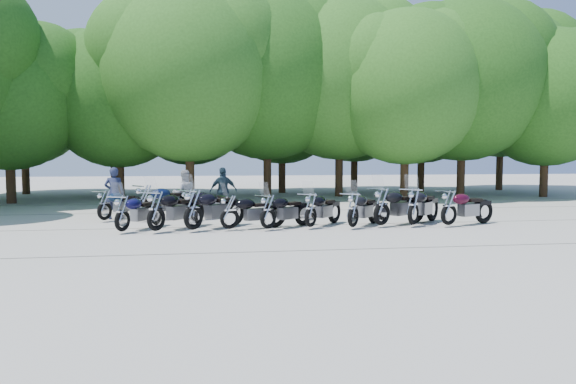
{
  "coord_description": "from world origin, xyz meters",
  "views": [
    {
      "loc": [
        -2.4,
        -15.0,
        2.27
      ],
      "look_at": [
        0.0,
        1.5,
        1.1
      ],
      "focal_mm": 32.0,
      "sensor_mm": 36.0,
      "label": 1
    }
  ],
  "objects": [
    {
      "name": "rider_0",
      "position": [
        -5.94,
        4.08,
        0.94
      ],
      "size": [
        0.69,
        0.46,
        1.88
      ],
      "primitive_type": "imported",
      "rotation": [
        0.0,
        0.0,
        3.12
      ],
      "color": "#202542",
      "rests_on": "ground"
    },
    {
      "name": "tree_12",
      "position": [
        1.8,
        16.47,
        5.72
      ],
      "size": [
        7.88,
        7.88,
        9.67
      ],
      "color": "#3A2614",
      "rests_on": "ground"
    },
    {
      "name": "motorcycle_4",
      "position": [
        -0.77,
        0.42,
        0.63
      ],
      "size": [
        2.16,
        1.91,
        1.26
      ],
      "primitive_type": null,
      "rotation": [
        0.0,
        0.0,
        2.24
      ],
      "color": "black",
      "rests_on": "ground"
    },
    {
      "name": "motorcycle_0",
      "position": [
        -5.06,
        0.45,
        0.64
      ],
      "size": [
        1.68,
        2.3,
        1.27
      ],
      "primitive_type": null,
      "rotation": [
        0.0,
        0.0,
        2.64
      ],
      "color": "#0D0C37",
      "rests_on": "ground"
    },
    {
      "name": "motorcycle_9",
      "position": [
        5.03,
        0.37,
        0.67
      ],
      "size": [
        2.48,
        1.6,
        1.35
      ],
      "primitive_type": null,
      "rotation": [
        0.0,
        0.0,
        1.97
      ],
      "color": "#320616",
      "rests_on": "ground"
    },
    {
      "name": "tree_11",
      "position": [
        -3.76,
        16.43,
        5.49
      ],
      "size": [
        7.56,
        7.56,
        9.28
      ],
      "color": "#3A2614",
      "rests_on": "ground"
    },
    {
      "name": "tree_7",
      "position": [
        11.2,
        11.78,
        6.39
      ],
      "size": [
        8.79,
        8.79,
        10.79
      ],
      "color": "#3A2614",
      "rests_on": "ground"
    },
    {
      "name": "tree_2",
      "position": [
        -7.25,
        12.84,
        5.31
      ],
      "size": [
        7.31,
        7.31,
        8.97
      ],
      "color": "#3A2614",
      "rests_on": "ground"
    },
    {
      "name": "tree_9",
      "position": [
        -13.53,
        17.59,
        5.52
      ],
      "size": [
        7.59,
        7.59,
        9.32
      ],
      "color": "#3A2614",
      "rests_on": "ground"
    },
    {
      "name": "motorcycle_10",
      "position": [
        -6.13,
        3.3,
        0.63
      ],
      "size": [
        1.8,
        2.21,
        1.25
      ],
      "primitive_type": null,
      "rotation": [
        0.0,
        0.0,
        2.55
      ],
      "color": "#0D1E39",
      "rests_on": "ground"
    },
    {
      "name": "tree_1",
      "position": [
        -12.04,
        11.24,
        5.06
      ],
      "size": [
        6.97,
        6.97,
        8.55
      ],
      "color": "#3A2614",
      "rests_on": "ground"
    },
    {
      "name": "tree_8",
      "position": [
        15.83,
        11.2,
        5.47
      ],
      "size": [
        7.53,
        7.53,
        9.25
      ],
      "color": "#3A2614",
      "rests_on": "ground"
    },
    {
      "name": "rider_1",
      "position": [
        -3.49,
        4.35,
        0.88
      ],
      "size": [
        1.01,
        0.88,
        1.76
      ],
      "primitive_type": "imported",
      "rotation": [
        0.0,
        0.0,
        3.43
      ],
      "color": "#9F9FA2",
      "rests_on": "ground"
    },
    {
      "name": "motorcycle_12",
      "position": [
        -3.25,
        3.05,
        0.64
      ],
      "size": [
        2.21,
        1.92,
        1.28
      ],
      "primitive_type": null,
      "rotation": [
        0.0,
        0.0,
        2.23
      ],
      "color": "black",
      "rests_on": "ground"
    },
    {
      "name": "motorcycle_8",
      "position": [
        3.91,
        0.55,
        0.71
      ],
      "size": [
        2.26,
        2.35,
        1.41
      ],
      "primitive_type": null,
      "rotation": [
        0.0,
        0.0,
        2.39
      ],
      "color": "black",
      "rests_on": "ground"
    },
    {
      "name": "tree_5",
      "position": [
        4.61,
        13.2,
        6.57
      ],
      "size": [
        9.04,
        9.04,
        11.1
      ],
      "color": "#3A2614",
      "rests_on": "ground"
    },
    {
      "name": "tree_3",
      "position": [
        -3.57,
        11.24,
        6.32
      ],
      "size": [
        8.7,
        8.7,
        10.67
      ],
      "color": "#3A2614",
      "rests_on": "ground"
    },
    {
      "name": "motorcycle_2",
      "position": [
        -3.01,
        0.45,
        0.73
      ],
      "size": [
        2.35,
        2.39,
        1.45
      ],
      "primitive_type": null,
      "rotation": [
        0.0,
        0.0,
        2.37
      ],
      "color": "black",
      "rests_on": "ground"
    },
    {
      "name": "motorcycle_5",
      "position": [
        0.58,
        0.59,
        0.64
      ],
      "size": [
        1.98,
        2.17,
        1.27
      ],
      "primitive_type": null,
      "rotation": [
        0.0,
        0.0,
        2.44
      ],
      "color": "black",
      "rests_on": "ground"
    },
    {
      "name": "tree_13",
      "position": [
        6.69,
        17.47,
        6.04
      ],
      "size": [
        8.31,
        8.31,
        10.2
      ],
      "color": "#3A2614",
      "rests_on": "ground"
    },
    {
      "name": "motorcycle_11",
      "position": [
        -4.75,
        3.18,
        0.72
      ],
      "size": [
        2.53,
        2.15,
        1.45
      ],
      "primitive_type": null,
      "rotation": [
        0.0,
        0.0,
        2.21
      ],
      "color": "#0B1534",
      "rests_on": "ground"
    },
    {
      "name": "rider_2",
      "position": [
        -2.03,
        4.92,
        0.92
      ],
      "size": [
        1.15,
        0.67,
        1.84
      ],
      "primitive_type": "imported",
      "rotation": [
        0.0,
        0.0,
        3.36
      ],
      "color": "#1B2E3A",
      "rests_on": "ground"
    },
    {
      "name": "tree_6",
      "position": [
        7.55,
        10.82,
        5.81
      ],
      "size": [
        8.0,
        8.0,
        9.82
      ],
      "color": "#3A2614",
      "rests_on": "ground"
    },
    {
      "name": "ground",
      "position": [
        0.0,
        0.0,
        0.0
      ],
      "size": [
        90.0,
        90.0,
        0.0
      ],
      "primitive_type": "plane",
      "color": "gray",
      "rests_on": "ground"
    },
    {
      "name": "motorcycle_7",
      "position": [
        2.88,
        0.61,
        0.72
      ],
      "size": [
        2.57,
        2.0,
        1.44
      ],
      "primitive_type": null,
      "rotation": [
        0.0,
        0.0,
        2.13
      ],
      "color": "black",
      "rests_on": "ground"
    },
    {
      "name": "tree_15",
      "position": [
        16.61,
        17.02,
        7.03
      ],
      "size": [
        9.67,
        9.67,
        11.86
      ],
      "color": "#3A2614",
      "rests_on": "ground"
    },
    {
      "name": "tree_10",
      "position": [
        -8.29,
        16.97,
        5.66
      ],
      "size": [
        7.78,
        7.78,
        9.55
      ],
      "color": "#3A2614",
      "rests_on": "ground"
    },
    {
      "name": "motorcycle_6",
      "position": [
        1.88,
        0.36,
        0.65
      ],
      "size": [
        2.01,
        2.19,
        1.29
      ],
      "primitive_type": null,
      "rotation": [
        0.0,
        0.0,
        2.44
      ],
      "color": "black",
      "rests_on": "ground"
    },
    {
      "name": "tree_4",
      "position": [
        0.54,
        13.09,
        6.64
      ],
      "size": [
        9.13,
        9.13,
        11.2
      ],
      "color": "#3A2614",
      "rests_on": "ground"
    },
    {
      "name": "motorcycle_3",
      "position": [
        -1.93,
        0.55,
        0.61
      ],
      "size": [
        2.27,
        1.39,
        1.23
      ],
      "primitive_type": null,
      "rotation": [
        0.0,
        0.0,
        1.93
      ],
      "color": "black",
      "rests_on": "ground"
    },
    {
      "name": "tree_14",
      "position": [
        10.68,
        16.09,
        5.83
      ],
      "size": [
        8.02,
        8.02,
        9.84
      ],
      "color": "#3A2614",
      "rests_on": "ground"
    },
    {
      "name": "motorcycle_1",
      "position": [
        -4.08,
        0.37,
        0.7
      ],
      "size": [
        2.1,
        2.45,
        1.41
      ],
      "primitive_type": null,
      "rotation": [
        0.0,
        0.0,
        2.5
      ],
      "color": "black",
      "rests_on": "ground"
    }
  ]
}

